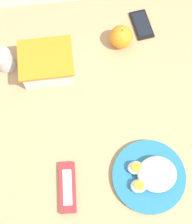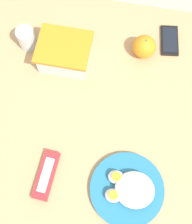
{
  "view_description": "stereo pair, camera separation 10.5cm",
  "coord_description": "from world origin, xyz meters",
  "px_view_note": "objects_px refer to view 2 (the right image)",
  "views": [
    {
      "loc": [
        -0.01,
        -0.37,
        1.74
      ],
      "look_at": [
        0.03,
        -0.03,
        0.75
      ],
      "focal_mm": 50.0,
      "sensor_mm": 36.0,
      "label": 1
    },
    {
      "loc": [
        0.09,
        -0.37,
        1.74
      ],
      "look_at": [
        0.03,
        -0.03,
        0.75
      ],
      "focal_mm": 50.0,
      "sensor_mm": 36.0,
      "label": 2
    }
  ],
  "objects_px": {
    "candy_bar": "(46,175)",
    "cell_phone": "(170,40)",
    "rice_plate": "(129,189)",
    "drinking_glass": "(27,38)",
    "orange_fruit": "(144,47)",
    "food_container": "(65,54)"
  },
  "relations": [
    {
      "from": "food_container",
      "to": "cell_phone",
      "type": "distance_m",
      "value": 0.4
    },
    {
      "from": "orange_fruit",
      "to": "rice_plate",
      "type": "distance_m",
      "value": 0.5
    },
    {
      "from": "orange_fruit",
      "to": "rice_plate",
      "type": "xyz_separation_m",
      "value": [
        0.02,
        -0.5,
        -0.02
      ]
    },
    {
      "from": "candy_bar",
      "to": "cell_phone",
      "type": "relative_size",
      "value": 1.21
    },
    {
      "from": "orange_fruit",
      "to": "drinking_glass",
      "type": "relative_size",
      "value": 0.97
    },
    {
      "from": "rice_plate",
      "to": "food_container",
      "type": "bearing_deg",
      "value": 125.0
    },
    {
      "from": "food_container",
      "to": "candy_bar",
      "type": "bearing_deg",
      "value": -86.09
    },
    {
      "from": "cell_phone",
      "to": "drinking_glass",
      "type": "bearing_deg",
      "value": -167.87
    },
    {
      "from": "cell_phone",
      "to": "drinking_glass",
      "type": "distance_m",
      "value": 0.53
    },
    {
      "from": "food_container",
      "to": "drinking_glass",
      "type": "distance_m",
      "value": 0.15
    },
    {
      "from": "candy_bar",
      "to": "cell_phone",
      "type": "bearing_deg",
      "value": 59.47
    },
    {
      "from": "rice_plate",
      "to": "drinking_glass",
      "type": "height_order",
      "value": "drinking_glass"
    },
    {
      "from": "food_container",
      "to": "orange_fruit",
      "type": "bearing_deg",
      "value": 16.28
    },
    {
      "from": "orange_fruit",
      "to": "drinking_glass",
      "type": "xyz_separation_m",
      "value": [
        -0.42,
        -0.04,
        0.0
      ]
    },
    {
      "from": "candy_bar",
      "to": "cell_phone",
      "type": "height_order",
      "value": "candy_bar"
    },
    {
      "from": "cell_phone",
      "to": "food_container",
      "type": "bearing_deg",
      "value": -158.22
    },
    {
      "from": "orange_fruit",
      "to": "candy_bar",
      "type": "height_order",
      "value": "orange_fruit"
    },
    {
      "from": "rice_plate",
      "to": "cell_phone",
      "type": "bearing_deg",
      "value": 82.89
    },
    {
      "from": "orange_fruit",
      "to": "drinking_glass",
      "type": "height_order",
      "value": "drinking_glass"
    },
    {
      "from": "candy_bar",
      "to": "drinking_glass",
      "type": "xyz_separation_m",
      "value": [
        -0.18,
        0.46,
        0.03
      ]
    },
    {
      "from": "rice_plate",
      "to": "drinking_glass",
      "type": "distance_m",
      "value": 0.64
    },
    {
      "from": "orange_fruit",
      "to": "candy_bar",
      "type": "bearing_deg",
      "value": -115.88
    }
  ]
}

